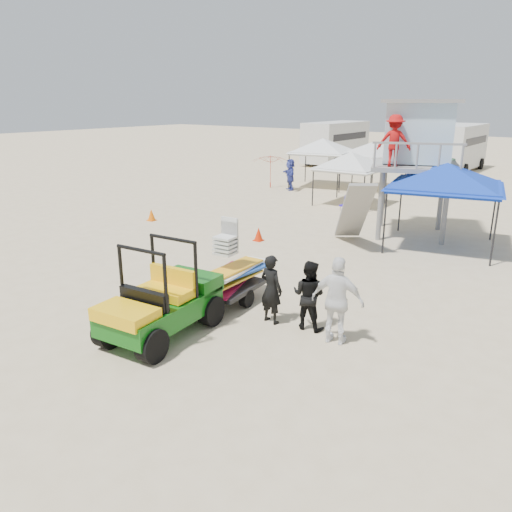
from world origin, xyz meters
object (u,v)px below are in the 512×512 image
Objects in this scene: utility_cart at (158,294)px; man_left at (271,289)px; surf_trailer at (229,273)px; lifeguard_tower at (417,138)px; canopy_blue at (447,167)px.

utility_cart is 1.76× the size of man_left.
surf_trailer is (0.01, 2.34, -0.18)m from utility_cart.
lifeguard_tower is 1.17× the size of canopy_blue.
lifeguard_tower reaches higher than surf_trailer.
canopy_blue reaches higher than utility_cart.
canopy_blue is (1.07, 8.68, 1.96)m from man_left.
man_left is at bearing -11.20° from surf_trailer.
surf_trailer is at bearing -96.37° from lifeguard_tower.
man_left is 8.96m from canopy_blue.
man_left is at bearing 53.23° from utility_cart.
surf_trailer is 0.47× the size of lifeguard_tower.
man_left is 0.34× the size of lifeguard_tower.
surf_trailer is at bearing -107.15° from canopy_blue.
canopy_blue is (1.53, -1.07, -0.84)m from lifeguard_tower.
canopy_blue is (2.60, 10.72, 1.81)m from utility_cart.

